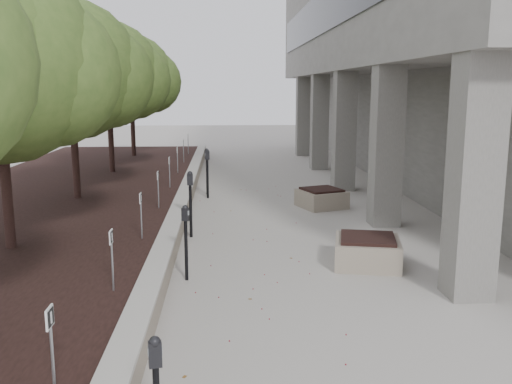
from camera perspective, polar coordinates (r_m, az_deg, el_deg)
name	(u,v)px	position (r m, az deg, el deg)	size (l,w,h in m)	color
ground	(269,325)	(8.49, 1.36, -13.42)	(90.00, 90.00, 0.00)	#AAA59C
retaining_wall	(186,195)	(17.07, -7.15, -0.31)	(0.39, 26.00, 0.50)	#9F927E
planting_bed	(63,198)	(17.72, -19.09, -0.58)	(7.00, 26.00, 0.40)	black
crabapple_tree_3	(72,100)	(16.28, -18.27, 8.89)	(4.60, 4.00, 5.44)	#3F5D23
crabapple_tree_4	(109,97)	(21.15, -14.76, 9.34)	(4.60, 4.00, 5.44)	#3F5D23
crabapple_tree_5	(132,95)	(26.07, -12.57, 9.60)	(4.60, 4.00, 5.44)	#3F5D23
parking_sign_1	(52,353)	(6.08, -20.07, -15.16)	(0.04, 0.22, 0.96)	black
parking_sign_2	(112,261)	(8.79, -14.45, -6.79)	(0.04, 0.22, 0.96)	black
parking_sign_3	(141,216)	(11.65, -11.63, -2.41)	(0.04, 0.22, 0.96)	black
parking_sign_4	(158,190)	(14.56, -9.93, 0.24)	(0.04, 0.22, 0.96)	black
parking_sign_5	(170,172)	(17.50, -8.80, 2.00)	(0.04, 0.22, 0.96)	black
parking_sign_6	(178,160)	(20.46, -8.00, 3.25)	(0.04, 0.22, 0.96)	black
parking_sign_7	(184,151)	(23.43, -7.40, 4.19)	(0.04, 0.22, 0.96)	black
parking_sign_8	(188,144)	(26.41, -6.93, 4.91)	(0.04, 0.22, 0.96)	black
parking_meter_2	(186,243)	(10.19, -7.15, -5.16)	(0.14, 0.10, 1.40)	black
parking_meter_3	(191,204)	(13.08, -6.69, -1.26)	(0.16, 0.11, 1.57)	black
parking_meter_4	(208,174)	(17.70, -4.97, 1.86)	(0.15, 0.11, 1.56)	black
parking_meter_5	(207,172)	(18.30, -5.01, 2.09)	(0.15, 0.11, 1.52)	black
planter_front	(367,251)	(11.28, 11.28, -5.90)	(1.25, 1.25, 0.58)	#9F927E
planter_back	(322,198)	(16.48, 6.70, -0.59)	(1.19, 1.19, 0.56)	#9F927E
berry_scatter	(248,236)	(13.19, -0.79, -4.53)	(3.30, 14.10, 0.02)	maroon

